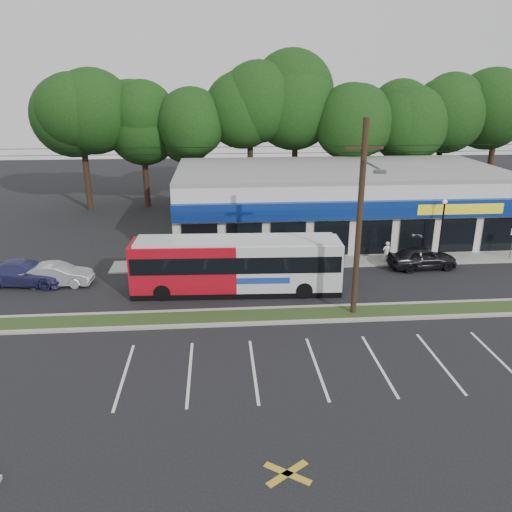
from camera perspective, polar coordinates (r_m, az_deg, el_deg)
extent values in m
plane|color=black|center=(25.38, 4.99, -7.81)|extent=(120.00, 120.00, 0.00)
cube|color=#203616|center=(26.24, 4.64, -6.71)|extent=(40.00, 1.60, 0.12)
cube|color=#9E9E93|center=(25.48, 4.94, -7.52)|extent=(40.00, 0.25, 0.14)
cube|color=#9E9E93|center=(26.99, 4.36, -5.91)|extent=(40.00, 0.25, 0.14)
cube|color=#9E9E93|center=(34.50, 10.80, -0.56)|extent=(32.00, 2.20, 0.10)
cube|color=silver|center=(40.45, 9.17, 6.07)|extent=(25.00, 12.00, 5.00)
cube|color=navy|center=(34.37, 11.63, 5.15)|extent=(25.00, 0.50, 1.20)
cube|color=black|center=(35.07, 11.33, 2.06)|extent=(24.00, 0.12, 2.40)
cube|color=yellow|center=(36.68, 22.36, 4.97)|extent=(6.00, 0.06, 0.70)
cube|color=gray|center=(39.95, 9.37, 9.77)|extent=(25.00, 12.00, 0.30)
cylinder|color=black|center=(25.16, 11.72, 3.82)|extent=(0.30, 0.30, 10.00)
cube|color=black|center=(24.48, 12.29, 11.97)|extent=(1.80, 0.12, 0.12)
cylinder|color=#59595E|center=(23.42, 13.01, 10.13)|extent=(0.10, 2.40, 0.10)
cube|color=#59595E|center=(22.22, 13.97, 9.33)|extent=(0.50, 0.25, 0.15)
cylinder|color=black|center=(23.79, 5.20, 12.37)|extent=(50.00, 0.02, 0.02)
cylinder|color=black|center=(23.83, 5.18, 11.65)|extent=(50.00, 0.02, 0.02)
cylinder|color=black|center=(35.78, 20.40, 2.56)|extent=(0.12, 0.12, 4.00)
sphere|color=silver|center=(35.28, 20.79, 5.82)|extent=(0.30, 0.30, 0.30)
cylinder|color=#59595E|center=(38.21, 27.19, 1.21)|extent=(0.06, 0.06, 2.20)
cylinder|color=black|center=(50.52, -18.44, 8.34)|extent=(0.56, 0.56, 5.72)
sphere|color=black|center=(49.87, -19.13, 14.65)|extent=(6.76, 6.76, 6.76)
cylinder|color=black|center=(49.56, -12.76, 8.65)|extent=(0.56, 0.56, 5.72)
sphere|color=black|center=(48.90, -13.26, 15.10)|extent=(6.76, 6.76, 6.76)
cylinder|color=black|center=(49.10, -6.92, 8.89)|extent=(0.56, 0.56, 5.72)
sphere|color=black|center=(48.44, -7.19, 15.41)|extent=(6.76, 6.76, 6.76)
cylinder|color=black|center=(49.15, -1.01, 9.03)|extent=(0.56, 0.56, 5.72)
sphere|color=black|center=(48.48, -1.05, 15.55)|extent=(6.76, 6.76, 6.76)
cylinder|color=black|center=(49.70, 4.82, 9.08)|extent=(0.56, 0.56, 5.72)
sphere|color=black|center=(49.04, 5.01, 15.52)|extent=(6.76, 6.76, 6.76)
cylinder|color=black|center=(50.74, 10.48, 9.04)|extent=(0.56, 0.56, 5.72)
sphere|color=black|center=(50.10, 10.87, 15.34)|extent=(6.76, 6.76, 6.76)
cylinder|color=black|center=(52.24, 15.85, 8.92)|extent=(0.56, 0.56, 5.72)
sphere|color=black|center=(51.61, 16.43, 15.03)|extent=(6.76, 6.76, 6.76)
cylinder|color=black|center=(54.16, 20.88, 8.74)|extent=(0.56, 0.56, 5.72)
sphere|color=black|center=(53.56, 21.60, 14.61)|extent=(6.76, 6.76, 6.76)
cylinder|color=black|center=(56.46, 25.53, 8.51)|extent=(0.56, 0.56, 5.72)
sphere|color=black|center=(55.88, 26.36, 14.13)|extent=(6.76, 6.76, 6.76)
cube|color=#AE0D1B|center=(28.69, -8.19, -0.98)|extent=(6.01, 2.69, 2.71)
cube|color=silver|center=(28.69, 3.66, -0.82)|extent=(6.01, 2.69, 2.71)
cube|color=black|center=(29.09, -2.23, -3.70)|extent=(11.92, 2.86, 0.35)
cube|color=black|center=(28.43, -2.27, -0.29)|extent=(11.69, 2.96, 0.94)
cube|color=black|center=(29.09, 9.54, -0.41)|extent=(0.14, 2.10, 1.38)
cube|color=#193899|center=(27.61, 0.84, -2.85)|extent=(2.96, 0.14, 0.35)
cube|color=silver|center=(28.09, -2.30, 1.80)|extent=(11.33, 2.64, 0.18)
cylinder|color=black|center=(28.26, -10.68, -4.12)|extent=(0.96, 0.31, 0.95)
cylinder|color=black|center=(30.30, -10.11, -2.46)|extent=(0.96, 0.31, 0.95)
cylinder|color=black|center=(28.21, 5.52, -3.91)|extent=(0.96, 0.31, 0.95)
cylinder|color=black|center=(30.25, 4.96, -2.26)|extent=(0.96, 0.31, 0.95)
imported|color=black|center=(34.21, 18.46, -0.16)|extent=(4.49, 2.08, 1.49)
imported|color=#A5A8AC|center=(32.07, -21.74, -1.97)|extent=(4.13, 1.63, 1.34)
imported|color=navy|center=(32.94, -24.84, -1.75)|extent=(5.29, 2.81, 1.46)
imported|color=white|center=(34.47, 14.68, 0.39)|extent=(0.62, 0.48, 1.53)
imported|color=beige|center=(33.48, 9.37, 0.26)|extent=(0.96, 0.91, 1.57)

